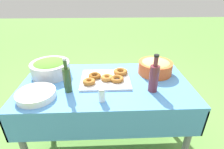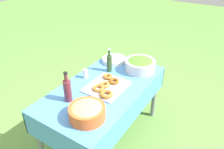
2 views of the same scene
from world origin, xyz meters
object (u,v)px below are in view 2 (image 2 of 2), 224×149
Objects in this scene: salad_bowl at (140,64)px; pasta_bowl at (87,111)px; donut_platter at (107,86)px; olive_oil_bottle at (109,63)px; wine_bottle at (68,90)px; plate_stack at (114,60)px.

salad_bowl is 0.91m from pasta_bowl.
donut_platter is (0.43, 0.11, -0.05)m from pasta_bowl.
pasta_bowl is at bearing 179.48° from salad_bowl.
olive_oil_bottle is 0.62m from wine_bottle.
pasta_bowl reaches higher than donut_platter.
plate_stack is 0.84m from wine_bottle.
salad_bowl is 0.49m from donut_platter.
donut_platter is 0.33m from olive_oil_bottle.
wine_bottle is (0.09, 0.28, 0.05)m from pasta_bowl.
olive_oil_bottle is at bearing 20.05° from pasta_bowl.
wine_bottle reaches higher than olive_oil_bottle.
donut_platter is 0.54m from plate_stack.
pasta_bowl is at bearing -159.95° from olive_oil_bottle.
salad_bowl is at bearing -0.52° from pasta_bowl.
olive_oil_bottle is at bearing -160.67° from plate_stack.
pasta_bowl is 1.01× the size of wine_bottle.
olive_oil_bottle is at bearing 126.04° from salad_bowl.
pasta_bowl is (-0.91, 0.01, -0.01)m from salad_bowl.
donut_platter is at bearing -155.22° from plate_stack.
pasta_bowl is 1.10× the size of olive_oil_bottle.
salad_bowl is at bearing -13.61° from donut_platter.
wine_bottle is at bearing -176.30° from plate_stack.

